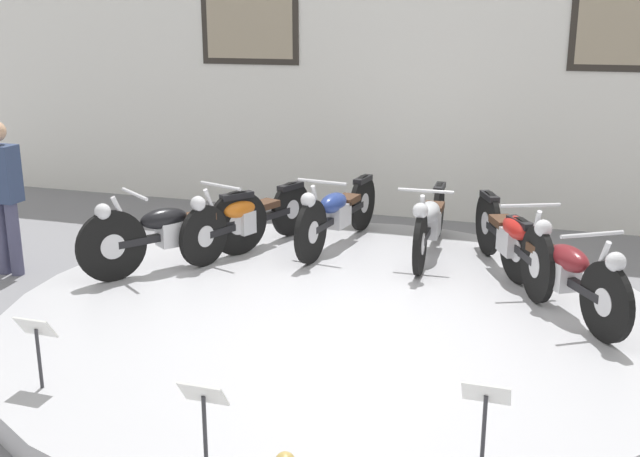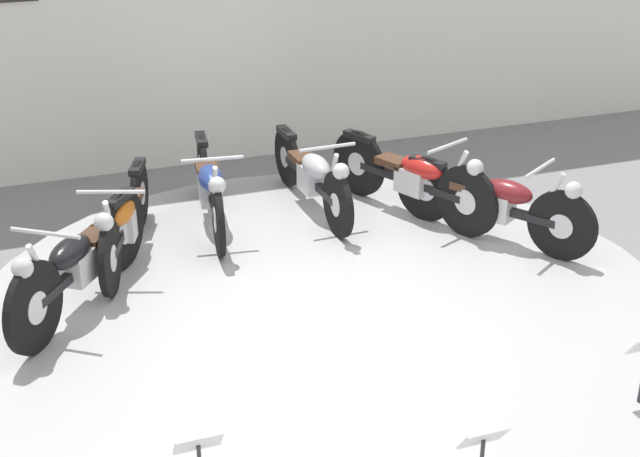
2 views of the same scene
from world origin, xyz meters
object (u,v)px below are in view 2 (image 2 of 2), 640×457
at_px(motorcycle_orange, 124,218).
at_px(motorcycle_blue, 210,186).
at_px(info_placard_front_left, 199,454).
at_px(info_placard_front_centre, 483,448).
at_px(motorcycle_red, 413,176).
at_px(motorcycle_maroon, 496,201).
at_px(motorcycle_black, 79,260).
at_px(motorcycle_silver, 312,174).

height_order(motorcycle_orange, motorcycle_blue, motorcycle_blue).
bearing_deg(motorcycle_orange, info_placard_front_left, -91.67).
bearing_deg(info_placard_front_centre, motorcycle_red, 70.03).
relative_size(motorcycle_red, info_placard_front_left, 3.64).
distance_m(motorcycle_maroon, info_placard_front_centre, 3.48).
bearing_deg(info_placard_front_centre, motorcycle_blue, 96.85).
distance_m(motorcycle_black, info_placard_front_left, 2.53).
relative_size(motorcycle_black, motorcycle_silver, 0.86).
distance_m(motorcycle_silver, info_placard_front_left, 4.16).
height_order(motorcycle_blue, motorcycle_maroon, motorcycle_blue).
bearing_deg(motorcycle_silver, info_placard_front_left, -117.79).
height_order(motorcycle_orange, info_placard_front_left, motorcycle_orange).
bearing_deg(info_placard_front_centre, motorcycle_maroon, 58.76).
height_order(motorcycle_silver, motorcycle_maroon, motorcycle_maroon).
bearing_deg(motorcycle_red, motorcycle_silver, 153.10).
bearing_deg(motorcycle_red, motorcycle_blue, 166.72).
relative_size(motorcycle_orange, motorcycle_red, 1.00).
bearing_deg(motorcycle_red, motorcycle_orange, -179.91).
distance_m(motorcycle_blue, motorcycle_red, 1.90).
bearing_deg(motorcycle_orange, motorcycle_blue, 27.43).
relative_size(motorcycle_blue, motorcycle_maroon, 1.17).
height_order(motorcycle_black, motorcycle_maroon, motorcycle_black).
xyz_separation_m(motorcycle_black, motorcycle_orange, (0.45, 0.74, -0.03)).
distance_m(motorcycle_silver, motorcycle_maroon, 1.76).
relative_size(motorcycle_blue, motorcycle_red, 1.06).
relative_size(motorcycle_silver, info_placard_front_left, 3.82).
height_order(motorcycle_black, motorcycle_blue, motorcycle_black).
height_order(motorcycle_orange, motorcycle_maroon, motorcycle_maroon).
height_order(info_placard_front_left, info_placard_front_centre, same).
bearing_deg(motorcycle_black, motorcycle_blue, 42.27).
relative_size(motorcycle_black, info_placard_front_left, 3.29).
bearing_deg(motorcycle_silver, motorcycle_maroon, -42.22).
bearing_deg(motorcycle_maroon, motorcycle_silver, 137.78).
xyz_separation_m(motorcycle_black, motorcycle_red, (3.15, 0.75, -0.01)).
bearing_deg(motorcycle_black, motorcycle_silver, 27.20).
relative_size(motorcycle_red, motorcycle_maroon, 1.10).
xyz_separation_m(motorcycle_red, motorcycle_maroon, (0.45, -0.75, -0.02)).
bearing_deg(motorcycle_maroon, motorcycle_black, 179.93).
bearing_deg(motorcycle_orange, motorcycle_red, 0.09).
relative_size(motorcycle_black, motorcycle_red, 0.90).
xyz_separation_m(motorcycle_black, motorcycle_blue, (1.30, 1.18, -0.01)).
xyz_separation_m(motorcycle_maroon, info_placard_front_centre, (-1.80, -2.97, -0.01)).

